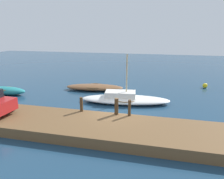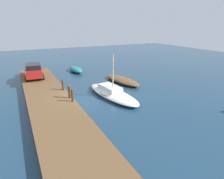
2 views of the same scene
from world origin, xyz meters
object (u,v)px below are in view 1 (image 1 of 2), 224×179
at_px(sailboat_white, 125,99).
at_px(mooring_post_mid_west, 116,106).
at_px(mooring_post_mid_east, 129,108).
at_px(mooring_post_west, 81,104).
at_px(marker_buoy, 205,86).
at_px(motorboat_brown, 94,87).
at_px(rowboat_teal, 6,91).

distance_m(sailboat_white, mooring_post_mid_west, 4.26).
distance_m(mooring_post_mid_west, mooring_post_mid_east, 0.86).
height_order(sailboat_white, mooring_post_west, sailboat_white).
bearing_deg(mooring_post_mid_east, marker_buoy, 59.44).
height_order(mooring_post_mid_west, marker_buoy, mooring_post_mid_west).
bearing_deg(mooring_post_mid_west, sailboat_white, 92.59).
relative_size(sailboat_white, mooring_post_mid_west, 6.99).
relative_size(sailboat_white, motorboat_brown, 1.26).
distance_m(rowboat_teal, marker_buoy, 20.29).
xyz_separation_m(sailboat_white, motorboat_brown, (-3.73, 3.22, -0.07)).
relative_size(rowboat_teal, mooring_post_west, 4.18).
height_order(motorboat_brown, rowboat_teal, rowboat_teal).
xyz_separation_m(mooring_post_west, mooring_post_mid_west, (2.43, 0.00, 0.05)).
distance_m(motorboat_brown, mooring_post_mid_east, 8.85).
relative_size(mooring_post_mid_west, mooring_post_mid_east, 1.04).
distance_m(motorboat_brown, mooring_post_west, 7.59).
bearing_deg(motorboat_brown, mooring_post_mid_west, -69.36).
relative_size(sailboat_white, rowboat_teal, 1.85).
bearing_deg(mooring_post_mid_east, motorboat_brown, 122.86).
bearing_deg(motorboat_brown, marker_buoy, 10.16).
xyz_separation_m(rowboat_teal, mooring_post_mid_west, (11.75, -3.97, 0.80)).
bearing_deg(sailboat_white, marker_buoy, 34.84).
bearing_deg(mooring_post_west, motorboat_brown, 101.40).
relative_size(sailboat_white, marker_buoy, 15.11).
relative_size(sailboat_white, mooring_post_mid_east, 7.26).
relative_size(motorboat_brown, mooring_post_mid_east, 5.74).
bearing_deg(mooring_post_west, sailboat_white, 61.79).
bearing_deg(sailboat_white, mooring_post_west, -125.38).
bearing_deg(mooring_post_mid_east, mooring_post_west, 180.00).
height_order(rowboat_teal, mooring_post_west, mooring_post_west).
relative_size(motorboat_brown, mooring_post_west, 6.14).
distance_m(motorboat_brown, rowboat_teal, 8.55).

